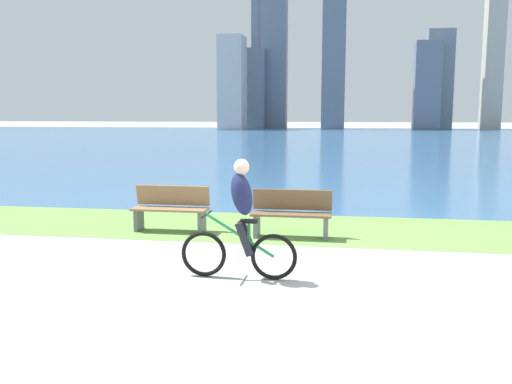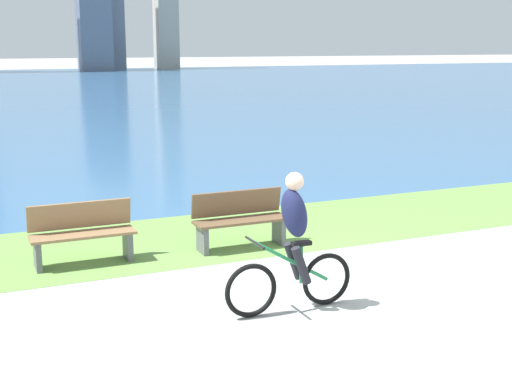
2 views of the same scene
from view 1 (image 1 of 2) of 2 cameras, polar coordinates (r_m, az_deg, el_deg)
The scene contains 7 objects.
ground_plane at distance 8.08m, azimuth 5.40°, elevation -8.55°, with size 300.00×300.00×0.00m, color #9E9E99.
grass_strip_bayside at distance 11.21m, azimuth 6.57°, elevation -3.83°, with size 120.00×3.00×0.01m, color #6B9947.
bay_water_surface at distance 52.16m, azimuth 8.86°, elevation 5.48°, with size 300.00×79.29×0.00m, color #386693.
cyclist_lead at distance 7.70m, azimuth -1.60°, elevation -2.92°, with size 1.67×0.52×1.70m.
bench_near_path at distance 11.02m, azimuth -8.83°, elevation -1.72°, with size 1.50×0.47×0.90m.
bench_far_along_path at distance 10.35m, azimuth 3.69°, elevation -2.28°, with size 1.50×0.47×0.90m.
city_skyline_far_shore at distance 85.34m, azimuth 7.44°, elevation 12.91°, with size 40.75×11.36×26.86m.
Camera 1 is at (0.52, -7.73, 2.31)m, focal length 38.56 mm.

